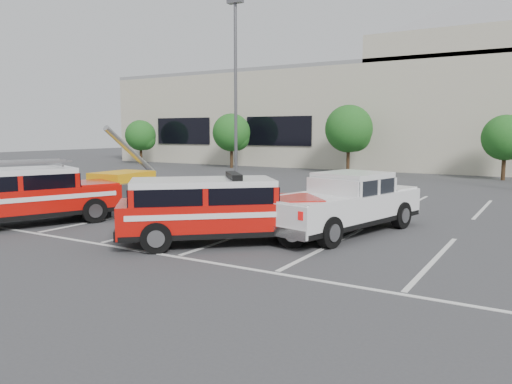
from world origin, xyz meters
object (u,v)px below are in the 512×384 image
fire_chief_suv (217,215)px  light_pole_left (236,92)px  tree_far_left (142,136)px  white_pickup (343,209)px  utility_rig (119,192)px  tree_mid_right (507,139)px  tree_left (233,134)px  convention_building (452,110)px  tree_mid_left (350,130)px  ladder_suv (28,199)px

fire_chief_suv → light_pole_left: bearing=170.1°
tree_far_left → white_pickup: bearing=-36.3°
white_pickup → utility_rig: 9.22m
tree_mid_right → fire_chief_suv: 23.73m
tree_left → light_pole_left: bearing=-55.5°
convention_building → tree_mid_left: size_ratio=12.38×
fire_chief_suv → white_pickup: fire_chief_suv is taller
tree_mid_right → tree_mid_left: bearing=180.0°
tree_far_left → tree_left: tree_left is taller
tree_left → light_pole_left: size_ratio=0.43×
convention_building → tree_far_left: bearing=-158.6°
tree_mid_right → utility_rig: (-11.94, -20.14, -1.86)m
white_pickup → ladder_suv: bearing=-142.7°
convention_building → white_pickup: 30.23m
tree_left → ladder_suv: 25.48m
tree_mid_left → tree_mid_right: size_ratio=1.21×
tree_left → white_pickup: tree_left is taller
white_pickup → tree_far_left: bearing=157.4°
tree_left → white_pickup: (17.28, -20.07, -2.07)m
ladder_suv → white_pickup: bearing=45.8°
tree_left → fire_chief_suv: 27.56m
convention_building → fire_chief_suv: convention_building is taller
tree_mid_right → utility_rig: 23.49m
tree_mid_left → white_pickup: (7.28, -20.07, -2.34)m
tree_mid_right → utility_rig: tree_mid_right is taller
tree_far_left → utility_rig: bearing=-48.1°
fire_chief_suv → tree_far_left: bearing=-174.1°
light_pole_left → tree_far_left: bearing=149.3°
convention_building → tree_mid_right: convention_building is taller
tree_mid_left → convention_building: bearing=62.6°
tree_mid_right → light_pole_left: bearing=-142.5°
fire_chief_suv → white_pickup: size_ratio=0.88×
light_pole_left → fire_chief_suv: bearing=-58.6°
tree_left → tree_mid_right: 20.00m
convention_building → utility_rig: bearing=-103.2°
tree_left → tree_mid_left: 10.00m
tree_far_left → fire_chief_suv: size_ratio=0.75×
ladder_suv → tree_mid_left: bearing=107.7°
fire_chief_suv → white_pickup: 3.88m
tree_mid_left → ladder_suv: size_ratio=0.86×
tree_far_left → ladder_suv: tree_far_left is taller
tree_far_left → ladder_suv: bearing=-53.0°
tree_left → ladder_suv: (8.12, -24.07, -1.95)m
tree_left → utility_rig: 21.80m
white_pickup → ladder_suv: size_ratio=1.08×
white_pickup → utility_rig: size_ratio=1.55×
tree_left → tree_mid_left: size_ratio=0.91×
tree_mid_right → fire_chief_suv: tree_mid_right is taller
tree_far_left → utility_rig: (18.06, -20.14, -1.86)m
tree_mid_left → fire_chief_suv: bearing=-78.1°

